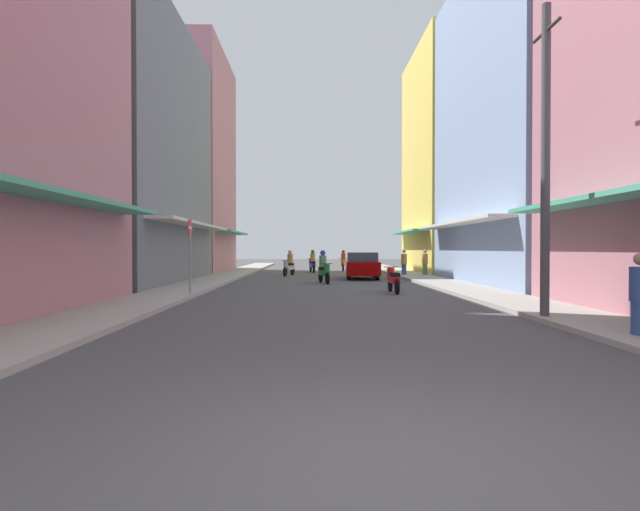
# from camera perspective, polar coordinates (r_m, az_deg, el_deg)

# --- Properties ---
(ground_plane) EXTENTS (108.70, 108.70, 0.00)m
(ground_plane) POSITION_cam_1_polar(r_m,az_deg,el_deg) (24.41, 0.24, -3.07)
(ground_plane) COLOR #4C4C4F
(sidewalk_left) EXTENTS (2.14, 57.41, 0.12)m
(sidewalk_left) POSITION_cam_1_polar(r_m,az_deg,el_deg) (24.89, -12.61, -2.88)
(sidewalk_left) COLOR #ADA89E
(sidewalk_left) RESTS_ON ground
(sidewalk_right) EXTENTS (2.14, 57.41, 0.12)m
(sidewalk_right) POSITION_cam_1_polar(r_m,az_deg,el_deg) (25.15, 12.96, -2.84)
(sidewalk_right) COLOR #ADA89E
(sidewalk_right) RESTS_ON ground
(building_left_mid) EXTENTS (7.05, 12.74, 12.41)m
(building_left_mid) POSITION_cam_1_polar(r_m,az_deg,el_deg) (25.49, -22.25, 11.03)
(building_left_mid) COLOR slate
(building_left_mid) RESTS_ON ground
(building_left_far) EXTENTS (7.05, 9.47, 15.41)m
(building_left_far) POSITION_cam_1_polar(r_m,az_deg,el_deg) (36.51, -15.67, 10.30)
(building_left_far) COLOR #B7727F
(building_left_far) RESTS_ON ground
(building_right_mid) EXTENTS (7.05, 11.89, 14.83)m
(building_right_mid) POSITION_cam_1_polar(r_m,az_deg,el_deg) (24.98, 23.72, 14.07)
(building_right_mid) COLOR #8CA5CC
(building_right_mid) RESTS_ON ground
(building_right_far) EXTENTS (7.05, 9.54, 15.30)m
(building_right_far) POSITION_cam_1_polar(r_m,az_deg,el_deg) (35.41, 15.87, 10.51)
(building_right_far) COLOR #EFD159
(building_right_far) RESTS_ON ground
(motorbike_red) EXTENTS (0.55, 1.81, 0.96)m
(motorbike_red) POSITION_cam_1_polar(r_m,az_deg,el_deg) (18.29, 8.56, -2.78)
(motorbike_red) COLOR black
(motorbike_red) RESTS_ON ground
(motorbike_silver) EXTENTS (0.75, 1.74, 1.58)m
(motorbike_silver) POSITION_cam_1_polar(r_m,az_deg,el_deg) (29.65, -3.64, -1.03)
(motorbike_silver) COLOR black
(motorbike_silver) RESTS_ON ground
(motorbike_orange) EXTENTS (0.55, 1.81, 1.58)m
(motorbike_orange) POSITION_cam_1_polar(r_m,az_deg,el_deg) (36.03, 2.73, -0.71)
(motorbike_orange) COLOR black
(motorbike_orange) RESTS_ON ground
(motorbike_blue) EXTENTS (0.59, 1.80, 1.58)m
(motorbike_blue) POSITION_cam_1_polar(r_m,az_deg,el_deg) (33.81, -0.91, -0.81)
(motorbike_blue) COLOR black
(motorbike_blue) RESTS_ON ground
(motorbike_green) EXTENTS (0.65, 1.78, 1.58)m
(motorbike_green) POSITION_cam_1_polar(r_m,az_deg,el_deg) (23.15, 0.44, -1.54)
(motorbike_green) COLOR black
(motorbike_green) RESTS_ON ground
(parked_car) EXTENTS (2.01, 4.20, 1.45)m
(parked_car) POSITION_cam_1_polar(r_m,az_deg,el_deg) (26.82, 4.95, -1.15)
(parked_car) COLOR #8C0000
(parked_car) RESTS_ON ground
(pedestrian_crossing) EXTENTS (0.34, 0.34, 1.61)m
(pedestrian_crossing) POSITION_cam_1_polar(r_m,az_deg,el_deg) (29.49, 12.18, -0.86)
(pedestrian_crossing) COLOR #598C59
(pedestrian_crossing) RESTS_ON ground
(pedestrian_midway) EXTENTS (0.34, 0.34, 1.61)m
(pedestrian_midway) POSITION_cam_1_polar(r_m,az_deg,el_deg) (29.29, 9.80, -0.87)
(pedestrian_midway) COLOR #334C8C
(pedestrian_midway) RESTS_ON ground
(pedestrian_far) EXTENTS (0.34, 0.34, 1.57)m
(pedestrian_far) POSITION_cam_1_polar(r_m,az_deg,el_deg) (10.28, 33.35, -4.12)
(pedestrian_far) COLOR #334C8C
(pedestrian_far) RESTS_ON ground
(utility_pole) EXTENTS (0.20, 1.20, 7.13)m
(utility_pole) POSITION_cam_1_polar(r_m,az_deg,el_deg) (12.27, 24.88, 10.13)
(utility_pole) COLOR #4C4C4F
(utility_pole) RESTS_ON ground
(street_sign_no_entry) EXTENTS (0.07, 0.60, 2.65)m
(street_sign_no_entry) POSITION_cam_1_polar(r_m,az_deg,el_deg) (16.83, -14.97, 1.03)
(street_sign_no_entry) COLOR gray
(street_sign_no_entry) RESTS_ON ground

